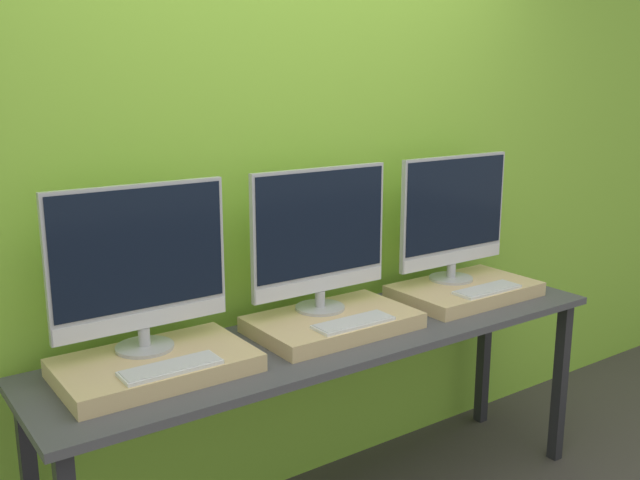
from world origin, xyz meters
TOP-DOWN VIEW (x-y plane):
  - wall_back at (0.00, 0.65)m, footprint 8.00×0.04m
  - workbench at (0.00, 0.29)m, footprint 2.33×0.58m
  - wooden_riser_left at (-0.72, 0.32)m, footprint 0.62×0.39m
  - monitor_left at (-0.72, 0.40)m, footprint 0.60×0.20m
  - keyboard_left at (-0.72, 0.19)m, footprint 0.32×0.11m
  - wooden_riser_center at (0.00, 0.32)m, footprint 0.62×0.39m
  - monitor_center at (0.00, 0.40)m, footprint 0.60×0.20m
  - keyboard_center at (0.00, 0.19)m, footprint 0.32×0.11m
  - wooden_riser_right at (0.72, 0.32)m, footprint 0.62×0.39m
  - monitor_right at (0.72, 0.40)m, footprint 0.60×0.20m
  - keyboard_right at (0.72, 0.19)m, footprint 0.32×0.11m

SIDE VIEW (x-z plane):
  - workbench at x=0.00m, z-range 0.32..1.11m
  - wooden_riser_left at x=-0.72m, z-range 0.79..0.85m
  - wooden_riser_center at x=0.00m, z-range 0.79..0.85m
  - wooden_riser_right at x=0.72m, z-range 0.79..0.85m
  - keyboard_left at x=-0.72m, z-range 0.85..0.87m
  - keyboard_center at x=0.00m, z-range 0.85..0.87m
  - keyboard_right at x=0.72m, z-range 0.85..0.87m
  - monitor_left at x=-0.72m, z-range 0.87..1.43m
  - monitor_center at x=0.00m, z-range 0.87..1.43m
  - monitor_right at x=0.72m, z-range 0.87..1.43m
  - wall_back at x=0.00m, z-range 0.00..2.60m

